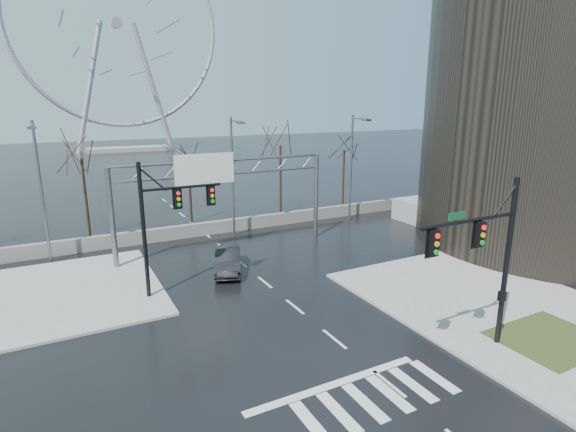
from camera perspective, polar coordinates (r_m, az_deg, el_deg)
ground at (r=22.65m, az=5.93°, el=-15.29°), size 260.00×260.00×0.00m
sidewalk_right_ext at (r=30.05m, az=19.99°, el=-8.25°), size 12.00×10.00×0.15m
sidewalk_far at (r=30.35m, az=-25.82°, el=-8.62°), size 10.00×12.00×0.15m
grass_strip at (r=25.56m, az=30.30°, el=-13.29°), size 5.00×4.00×0.02m
tower_podium at (r=47.99m, az=30.24°, el=0.09°), size 22.00×18.00×2.00m
barrier_wall at (r=39.39m, az=-10.36°, el=-1.58°), size 52.00×0.50×1.10m
signal_mast_near at (r=21.31m, az=24.14°, el=-4.13°), size 5.52×0.41×8.00m
signal_mast_far at (r=26.53m, az=-15.55°, el=-0.02°), size 4.72×0.41×8.00m
sign_gantry at (r=33.56m, az=-8.69°, el=3.87°), size 16.36×0.40×7.60m
streetlight_left at (r=34.84m, az=-28.97°, el=3.80°), size 0.50×2.55×10.00m
streetlight_mid at (r=37.23m, az=-6.91°, el=6.04°), size 0.50×2.55×10.00m
streetlight_right at (r=42.96m, az=8.30°, el=7.08°), size 0.50×2.55×10.00m
tree_left at (r=40.16m, az=-24.66°, el=5.58°), size 3.75×3.75×7.50m
tree_center at (r=42.68m, az=-12.49°, el=5.88°), size 3.25×3.25×6.50m
tree_right at (r=44.85m, az=-0.98°, el=7.95°), size 3.90×3.90×7.80m
tree_far_right at (r=49.46m, az=7.13°, el=7.50°), size 3.40×3.40×6.80m
ferris_wheel at (r=113.43m, az=-20.84°, el=20.98°), size 45.00×6.00×50.91m
car at (r=30.70m, az=-7.66°, el=-5.59°), size 3.25×5.05×1.57m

